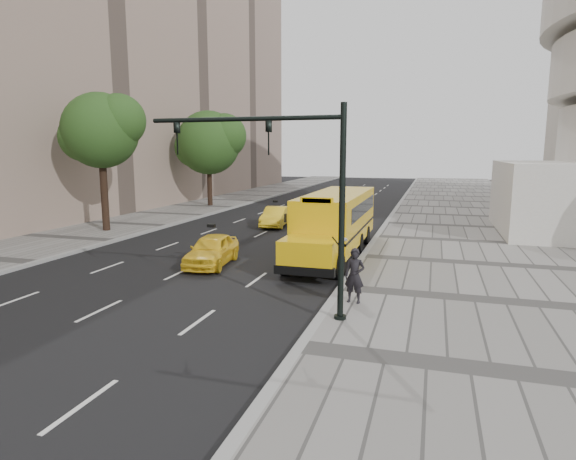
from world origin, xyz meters
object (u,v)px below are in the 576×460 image
(school_bus, at_px, (336,218))
(pedestrian, at_px, (355,276))
(tree_c, at_px, (210,142))
(taxi_far, at_px, (276,217))
(traffic_signal, at_px, (295,185))
(taxi_near, at_px, (212,250))
(tree_b, at_px, (102,130))

(school_bus, bearing_deg, pedestrian, -74.54)
(tree_c, xyz_separation_m, taxi_far, (9.29, -9.21, -5.17))
(taxi_far, height_order, pedestrian, pedestrian)
(pedestrian, relative_size, traffic_signal, 0.28)
(tree_c, height_order, school_bus, tree_c)
(traffic_signal, bearing_deg, taxi_near, 134.28)
(pedestrian, distance_m, traffic_signal, 3.80)
(school_bus, relative_size, pedestrian, 6.39)
(tree_b, bearing_deg, school_bus, -7.18)
(taxi_near, bearing_deg, tree_c, 109.12)
(school_bus, relative_size, taxi_near, 2.84)
(taxi_near, bearing_deg, tree_b, 142.28)
(tree_b, bearing_deg, traffic_signal, -36.78)
(tree_c, relative_size, pedestrian, 4.77)
(taxi_near, distance_m, pedestrian, 8.08)
(tree_b, relative_size, school_bus, 0.74)
(tree_c, bearing_deg, pedestrian, -55.21)
(tree_c, xyz_separation_m, school_bus, (14.89, -16.55, -4.07))
(tree_b, distance_m, tree_c, 14.67)
(tree_c, xyz_separation_m, pedestrian, (17.14, -24.67, -4.78))
(school_bus, bearing_deg, tree_c, 131.99)
(pedestrian, bearing_deg, school_bus, 112.27)
(tree_b, bearing_deg, taxi_far, 30.35)
(taxi_far, height_order, traffic_signal, traffic_signal)
(pedestrian, xyz_separation_m, traffic_signal, (-1.56, -1.66, 3.04))
(school_bus, xyz_separation_m, traffic_signal, (0.69, -9.79, 2.33))
(taxi_far, xyz_separation_m, traffic_signal, (6.30, -17.12, 3.43))
(tree_b, height_order, taxi_far, tree_b)
(taxi_far, bearing_deg, taxi_near, -91.93)
(tree_b, relative_size, traffic_signal, 1.34)
(tree_c, bearing_deg, tree_b, -90.08)
(pedestrian, bearing_deg, tree_b, 156.56)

